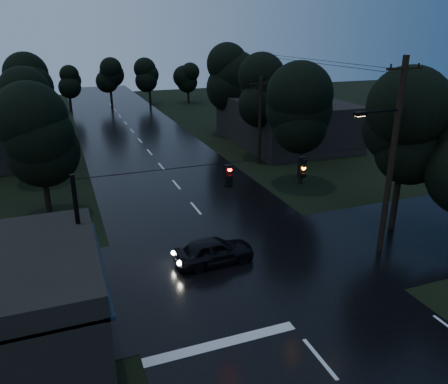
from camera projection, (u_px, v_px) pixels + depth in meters
main_road at (161, 167)px, 37.55m from camera, size 12.00×120.00×0.02m
cross_street at (243, 266)px, 21.77m from camera, size 60.00×9.00×0.02m
building_far_right at (285, 121)px, 44.92m from camera, size 10.00×14.00×4.40m
utility_pole_main at (391, 155)px, 21.51m from camera, size 3.50×0.30×10.00m
utility_pole_far at (260, 120)px, 37.19m from camera, size 2.00×0.30×7.50m
anchor_pole_left at (81, 246)px, 17.36m from camera, size 0.18×0.18×6.00m
span_signals at (266, 171)px, 19.24m from camera, size 15.00×0.37×1.12m
tree_corner_near at (406, 129)px, 23.86m from camera, size 4.48×4.48×9.44m
tree_left_a at (38, 135)px, 25.72m from camera, size 3.92×3.92×8.26m
tree_left_b at (31, 108)px, 32.40m from camera, size 4.20×4.20×8.85m
tree_left_c at (27, 87)px, 40.84m from camera, size 4.48×4.48×9.44m
tree_right_a at (305, 110)px, 31.55m from camera, size 4.20×4.20×8.85m
tree_right_b at (264, 91)px, 38.63m from camera, size 4.48×4.48×9.44m
tree_right_c at (230, 76)px, 47.46m from camera, size 4.76×4.76×10.03m
car at (214, 251)px, 21.88m from camera, size 4.06×1.73×1.37m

